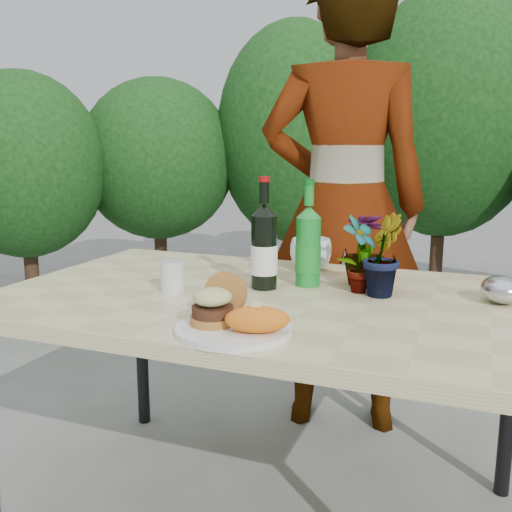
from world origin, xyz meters
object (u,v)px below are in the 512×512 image
(patio_table, at_px, (266,312))
(wine_bottle, at_px, (264,248))
(person, at_px, (344,206))
(dinner_plate, at_px, (234,329))

(patio_table, bearing_deg, wine_bottle, 114.69)
(wine_bottle, xyz_separation_m, person, (0.09, 0.69, 0.06))
(wine_bottle, bearing_deg, dinner_plate, -67.61)
(patio_table, distance_m, dinner_plate, 0.38)
(patio_table, height_order, dinner_plate, dinner_plate)
(person, bearing_deg, dinner_plate, 76.10)
(patio_table, xyz_separation_m, dinner_plate, (0.05, -0.37, 0.06))
(patio_table, bearing_deg, dinner_plate, -81.51)
(person, bearing_deg, wine_bottle, 68.95)
(dinner_plate, bearing_deg, patio_table, 98.49)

